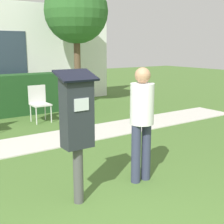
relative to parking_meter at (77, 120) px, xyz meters
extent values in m
cube|color=beige|center=(-0.13, 2.55, -1.01)|extent=(12.00, 1.10, 0.02)
cube|color=#2D3D4C|center=(1.27, 6.70, 0.28)|extent=(1.10, 0.02, 2.00)
cylinder|color=#4C4C4C|center=(0.00, 0.00, -0.67)|extent=(0.12, 0.12, 0.70)
cube|color=#23282D|center=(0.00, 0.00, 0.08)|extent=(0.34, 0.22, 0.80)
cube|color=silver|center=(0.00, -0.12, 0.20)|extent=(0.18, 0.01, 0.14)
cube|color=black|center=(0.00, 0.00, 0.51)|extent=(0.44, 0.31, 0.12)
cylinder|color=#333851|center=(0.92, 0.06, -0.61)|extent=(0.13, 0.13, 0.82)
cylinder|color=#333851|center=(1.10, 0.06, -0.61)|extent=(0.13, 0.13, 0.82)
cylinder|color=white|center=(1.01, 0.06, 0.08)|extent=(0.32, 0.32, 0.55)
sphere|color=tan|center=(1.01, 0.06, 0.46)|extent=(0.21, 0.21, 0.21)
cylinder|color=silver|center=(1.00, 3.92, -0.81)|extent=(0.03, 0.03, 0.42)
cylinder|color=silver|center=(1.38, 3.92, -0.81)|extent=(0.03, 0.03, 0.42)
cylinder|color=silver|center=(1.00, 4.30, -0.81)|extent=(0.03, 0.03, 0.42)
cylinder|color=silver|center=(1.38, 4.30, -0.81)|extent=(0.03, 0.03, 0.42)
cube|color=silver|center=(1.19, 4.11, -0.58)|extent=(0.44, 0.44, 0.04)
cube|color=silver|center=(1.19, 4.31, -0.34)|extent=(0.44, 0.04, 0.44)
cube|color=#1E471E|center=(1.25, 5.29, -0.47)|extent=(2.08, 0.60, 1.10)
cylinder|color=brown|center=(2.96, 5.45, 0.08)|extent=(0.20, 0.20, 2.20)
sphere|color=#2D6028|center=(2.96, 5.45, 1.85)|extent=(1.90, 1.90, 1.90)
camera|label=1|loc=(-1.64, -3.08, 0.83)|focal=50.00mm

